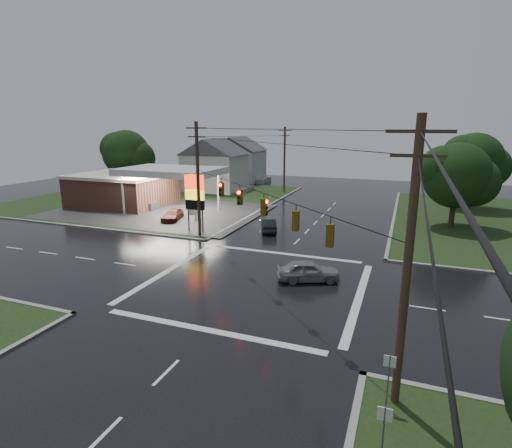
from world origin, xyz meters
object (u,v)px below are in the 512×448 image
(gas_station, at_px, (130,187))
(tree_nw_behind, at_px, (127,154))
(utility_pole_nw, at_px, (198,178))
(utility_pole_n, at_px, (284,159))
(tree_ne_near, at_px, (458,176))
(house_near, at_px, (215,164))
(tree_ne_far, at_px, (475,161))
(car_north, at_px, (268,225))
(house_far, at_px, (238,159))
(car_pump, at_px, (173,215))
(pylon_sign, at_px, (195,194))
(utility_pole_se, at_px, (407,265))
(car_crossing, at_px, (308,271))

(gas_station, height_order, tree_nw_behind, tree_nw_behind)
(utility_pole_nw, distance_m, utility_pole_n, 28.50)
(tree_ne_near, bearing_deg, tree_nw_behind, 170.53)
(house_near, relative_size, tree_ne_far, 1.13)
(car_north, bearing_deg, utility_pole_nw, 12.67)
(utility_pole_n, bearing_deg, tree_ne_far, -8.55)
(gas_station, height_order, house_far, house_far)
(utility_pole_n, relative_size, car_pump, 2.43)
(tree_nw_behind, bearing_deg, car_north, -28.55)
(tree_nw_behind, bearing_deg, utility_pole_n, 18.21)
(pylon_sign, relative_size, utility_pole_nw, 0.55)
(tree_nw_behind, relative_size, tree_ne_near, 1.11)
(utility_pole_n, xyz_separation_m, house_near, (-11.45, -2.00, -1.06))
(utility_pole_nw, xyz_separation_m, utility_pole_se, (19.00, -19.00, 0.00))
(utility_pole_nw, relative_size, tree_nw_behind, 1.10)
(tree_ne_near, distance_m, car_crossing, 23.46)
(utility_pole_nw, height_order, car_crossing, utility_pole_nw)
(utility_pole_nw, relative_size, house_near, 1.00)
(tree_ne_near, height_order, car_crossing, tree_ne_near)
(gas_station, xyz_separation_m, tree_ne_near, (39.82, 2.29, 3.01))
(tree_ne_near, xyz_separation_m, car_pump, (-29.77, -7.72, -4.93))
(utility_pole_nw, xyz_separation_m, car_pump, (-6.13, 4.78, -5.09))
(car_pump, bearing_deg, utility_pole_se, -57.97)
(gas_station, relative_size, utility_pole_nw, 2.38)
(tree_ne_far, bearing_deg, car_crossing, -113.25)
(gas_station, bearing_deg, tree_ne_far, 18.46)
(tree_nw_behind, bearing_deg, house_near, 24.98)
(house_near, bearing_deg, utility_pole_n, 9.91)
(gas_station, relative_size, utility_pole_se, 2.38)
(utility_pole_se, bearing_deg, gas_station, 140.30)
(tree_ne_near, relative_size, car_crossing, 2.07)
(tree_ne_near, bearing_deg, tree_ne_far, 75.93)
(house_near, relative_size, house_far, 1.00)
(house_far, bearing_deg, utility_pole_se, -61.32)
(pylon_sign, height_order, tree_nw_behind, tree_nw_behind)
(car_north, distance_m, car_pump, 11.87)
(car_pump, bearing_deg, utility_pole_n, 60.97)
(utility_pole_se, distance_m, house_far, 65.55)
(tree_nw_behind, xyz_separation_m, tree_ne_far, (50.99, 4.00, -0.00))
(utility_pole_n, xyz_separation_m, car_crossing, (12.80, -36.24, -4.73))
(house_near, relative_size, car_north, 2.68)
(car_crossing, bearing_deg, house_far, 5.61)
(gas_station, xyz_separation_m, tree_ne_far, (42.83, 14.29, 3.63))
(tree_ne_near, bearing_deg, utility_pole_nw, -152.14)
(car_crossing, bearing_deg, utility_pole_n, -3.57)
(car_north, bearing_deg, tree_ne_far, -158.95)
(tree_ne_far, distance_m, car_north, 29.71)
(tree_nw_behind, bearing_deg, car_crossing, -37.24)
(utility_pole_nw, xyz_separation_m, house_near, (-11.45, 26.50, -1.32))
(utility_pole_n, xyz_separation_m, car_north, (5.73, -24.36, -4.79))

